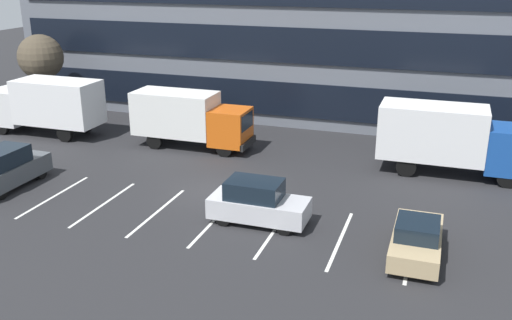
{
  "coord_description": "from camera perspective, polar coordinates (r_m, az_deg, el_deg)",
  "views": [
    {
      "loc": [
        10.48,
        -23.95,
        10.79
      ],
      "look_at": [
        1.84,
        1.34,
        1.4
      ],
      "focal_mm": 39.88,
      "sensor_mm": 36.0,
      "label": 1
    }
  ],
  "objects": [
    {
      "name": "sedan_tan",
      "position": [
        22.79,
        15.82,
        -7.63
      ],
      "size": [
        1.81,
        4.32,
        1.55
      ],
      "color": "tan",
      "rests_on": "ground_plane"
    },
    {
      "name": "bare_tree",
      "position": [
        43.6,
        -20.79,
        9.61
      ],
      "size": [
        3.17,
        3.17,
        5.94
      ],
      "color": "#473323",
      "rests_on": "ground_plane"
    },
    {
      "name": "office_building",
      "position": [
        43.34,
        4.96,
        14.54
      ],
      "size": [
        41.35,
        11.77,
        14.4
      ],
      "color": "slate",
      "rests_on": "ground_plane"
    },
    {
      "name": "box_truck_white",
      "position": [
        39.41,
        -20.35,
        5.32
      ],
      "size": [
        7.83,
        2.59,
        3.63
      ],
      "color": "white",
      "rests_on": "ground_plane"
    },
    {
      "name": "box_truck_orange",
      "position": [
        34.53,
        -6.69,
        4.3
      ],
      "size": [
        7.26,
        2.4,
        3.36
      ],
      "color": "#D85914",
      "rests_on": "ground_plane"
    },
    {
      "name": "suv_charcoal",
      "position": [
        31.01,
        -23.82,
        -0.78
      ],
      "size": [
        1.92,
        4.53,
        2.05
      ],
      "color": "#474C51",
      "rests_on": "ground_plane"
    },
    {
      "name": "box_truck_blue",
      "position": [
        31.52,
        19.01,
        2.2
      ],
      "size": [
        7.9,
        2.62,
        3.66
      ],
      "color": "#194799",
      "rests_on": "ground_plane"
    },
    {
      "name": "ground_plane",
      "position": [
        28.28,
        -4.41,
        -3.13
      ],
      "size": [
        120.0,
        120.0,
        0.0
      ],
      "primitive_type": "plane",
      "color": "#262628"
    },
    {
      "name": "suv_silver",
      "position": [
        24.57,
        0.17,
        -4.29
      ],
      "size": [
        4.27,
        1.81,
        1.93
      ],
      "color": "silver",
      "rests_on": "ground_plane"
    },
    {
      "name": "lot_markings",
      "position": [
        25.71,
        -7.13,
        -5.61
      ],
      "size": [
        19.74,
        5.4,
        0.01
      ],
      "color": "silver",
      "rests_on": "ground_plane"
    }
  ]
}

